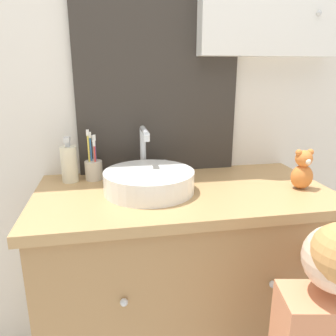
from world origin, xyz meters
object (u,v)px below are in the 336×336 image
Objects in this scene: soap_dispenser at (69,163)px; teddy_bear at (303,170)px; toothbrush_holder at (94,167)px; sink_basin at (149,180)px.

teddy_bear is at bearing -15.65° from soap_dispenser.
toothbrush_holder is at bearing 6.08° from soap_dispenser.
sink_basin is at bearing -40.15° from toothbrush_holder.
soap_dispenser is 0.87m from teddy_bear.
soap_dispenser is 1.20× the size of teddy_bear.
sink_basin reaches higher than soap_dispenser.
sink_basin is at bearing 172.12° from teddy_bear.
toothbrush_holder is at bearing 139.85° from sink_basin.
teddy_bear is (0.75, -0.25, 0.02)m from toothbrush_holder.
soap_dispenser reaches higher than teddy_bear.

